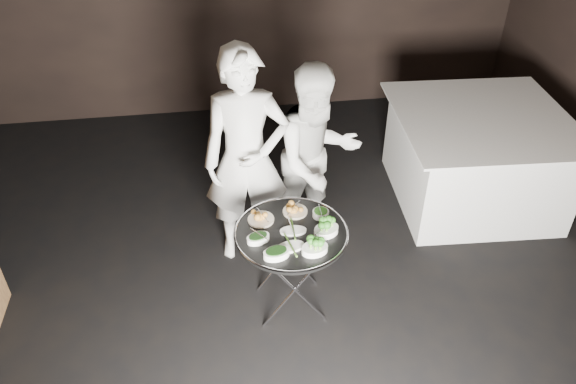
{
  "coord_description": "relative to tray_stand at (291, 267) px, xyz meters",
  "views": [
    {
      "loc": [
        -0.49,
        -2.6,
        3.22
      ],
      "look_at": [
        -0.05,
        0.44,
        0.95
      ],
      "focal_mm": 35.0,
      "sensor_mm": 36.0,
      "label": 1
    }
  ],
  "objects": [
    {
      "name": "spinach_bowl_a",
      "position": [
        -0.23,
        -0.06,
        0.36
      ],
      "size": [
        0.18,
        0.15,
        0.06
      ],
      "rotation": [
        0.0,
        0.0,
        0.3
      ],
      "color": "white",
      "rests_on": "serving_tray"
    },
    {
      "name": "serving_utensils",
      "position": [
        0.02,
        0.07,
        0.37
      ],
      "size": [
        0.57,
        0.41,
        0.01
      ],
      "color": "silver",
      "rests_on": "serving_tray"
    },
    {
      "name": "waiter_right",
      "position": [
        0.32,
        0.75,
        0.41
      ],
      "size": [
        0.93,
        0.82,
        1.59
      ],
      "primitive_type": "imported",
      "rotation": [
        0.0,
        0.0,
        0.33
      ],
      "color": "silver",
      "rests_on": "floor"
    },
    {
      "name": "asparagus_plate_a",
      "position": [
        0.01,
        -0.0,
        0.34
      ],
      "size": [
        0.19,
        0.11,
        0.04
      ],
      "rotation": [
        0.0,
        0.0,
        -0.02
      ],
      "color": "white",
      "rests_on": "serving_tray"
    },
    {
      "name": "waiter_left",
      "position": [
        -0.24,
        0.67,
        0.51
      ],
      "size": [
        0.67,
        0.45,
        1.8
      ],
      "primitive_type": "imported",
      "rotation": [
        0.0,
        0.0,
        -0.03
      ],
      "color": "silver",
      "rests_on": "floor"
    },
    {
      "name": "tray_stand",
      "position": [
        0.0,
        0.0,
        0.0
      ],
      "size": [
        0.48,
        0.4,
        0.7
      ],
      "rotation": [
        0.0,
        0.0,
        0.14
      ],
      "color": "silver",
      "rests_on": "floor"
    },
    {
      "name": "broccoli_bowl_b",
      "position": [
        0.12,
        -0.22,
        0.36
      ],
      "size": [
        0.2,
        0.16,
        0.07
      ],
      "rotation": [
        0.0,
        0.0,
        0.22
      ],
      "color": "white",
      "rests_on": "serving_tray"
    },
    {
      "name": "asparagus_plate_b",
      "position": [
        -0.03,
        -0.16,
        0.34
      ],
      "size": [
        0.21,
        0.14,
        0.04
      ],
      "rotation": [
        0.0,
        0.0,
        0.2
      ],
      "color": "white",
      "rests_on": "serving_tray"
    },
    {
      "name": "floor",
      "position": [
        0.05,
        -0.29,
        -0.42
      ],
      "size": [
        6.0,
        7.0,
        0.05
      ],
      "primitive_type": "cube",
      "color": "black",
      "rests_on": "ground"
    },
    {
      "name": "dining_table",
      "position": [
        1.87,
        1.12,
        0.04
      ],
      "size": [
        1.5,
        1.5,
        0.86
      ],
      "rotation": [
        0.0,
        0.0,
        -0.06
      ],
      "color": "white",
      "rests_on": "floor"
    },
    {
      "name": "spinach_bowl_b",
      "position": [
        -0.13,
        -0.23,
        0.36
      ],
      "size": [
        0.19,
        0.15,
        0.07
      ],
      "rotation": [
        0.0,
        0.0,
        0.19
      ],
      "color": "white",
      "rests_on": "serving_tray"
    },
    {
      "name": "greens_bowl",
      "position": [
        0.23,
        0.14,
        0.36
      ],
      "size": [
        0.12,
        0.12,
        0.07
      ],
      "rotation": [
        0.0,
        0.0,
        -0.43
      ],
      "color": "white",
      "rests_on": "serving_tray"
    },
    {
      "name": "potato_plate_b",
      "position": [
        0.06,
        0.21,
        0.35
      ],
      "size": [
        0.18,
        0.18,
        0.06
      ],
      "rotation": [
        0.0,
        0.0,
        0.02
      ],
      "color": "beige",
      "rests_on": "serving_tray"
    },
    {
      "name": "serving_tray",
      "position": [
        0.0,
        -0.0,
        0.32
      ],
      "size": [
        0.79,
        0.79,
        0.04
      ],
      "color": "black",
      "rests_on": "tray_stand"
    },
    {
      "name": "potato_plate_a",
      "position": [
        -0.19,
        0.15,
        0.36
      ],
      "size": [
        0.19,
        0.19,
        0.07
      ],
      "rotation": [
        0.0,
        0.0,
        -0.1
      ],
      "color": "beige",
      "rests_on": "serving_tray"
    },
    {
      "name": "broccoli_bowl_a",
      "position": [
        0.23,
        -0.05,
        0.36
      ],
      "size": [
        0.22,
        0.19,
        0.08
      ],
      "rotation": [
        0.0,
        0.0,
        0.41
      ],
      "color": "white",
      "rests_on": "serving_tray"
    }
  ]
}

